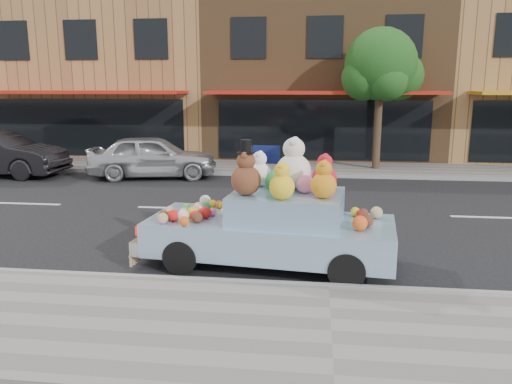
# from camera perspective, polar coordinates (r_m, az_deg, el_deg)

# --- Properties ---
(ground) EXTENTS (120.00, 120.00, 0.00)m
(ground) POSITION_cam_1_polar(r_m,az_deg,el_deg) (12.81, 7.80, -2.36)
(ground) COLOR black
(ground) RESTS_ON ground
(near_sidewalk) EXTENTS (60.00, 3.00, 0.12)m
(near_sidewalk) POSITION_cam_1_polar(r_m,az_deg,el_deg) (6.69, 8.59, -15.84)
(near_sidewalk) COLOR gray
(near_sidewalk) RESTS_ON ground
(far_sidewalk) EXTENTS (60.00, 3.00, 0.12)m
(far_sidewalk) POSITION_cam_1_polar(r_m,az_deg,el_deg) (19.16, 7.54, 2.66)
(far_sidewalk) COLOR gray
(far_sidewalk) RESTS_ON ground
(near_kerb) EXTENTS (60.00, 0.12, 0.13)m
(near_kerb) POSITION_cam_1_polar(r_m,az_deg,el_deg) (8.04, 8.30, -10.80)
(near_kerb) COLOR gray
(near_kerb) RESTS_ON ground
(far_kerb) EXTENTS (60.00, 0.12, 0.13)m
(far_kerb) POSITION_cam_1_polar(r_m,az_deg,el_deg) (17.68, 7.58, 1.88)
(far_kerb) COLOR gray
(far_kerb) RESTS_ON ground
(storefront_left) EXTENTS (10.00, 9.80, 7.30)m
(storefront_left) POSITION_cam_1_polar(r_m,az_deg,el_deg) (26.26, -15.31, 12.73)
(storefront_left) COLOR #9F7342
(storefront_left) RESTS_ON ground
(storefront_mid) EXTENTS (10.00, 9.80, 7.30)m
(storefront_mid) POSITION_cam_1_polar(r_m,az_deg,el_deg) (24.38, 7.66, 13.12)
(storefront_mid) COLOR brown
(storefront_mid) RESTS_ON ground
(street_tree) EXTENTS (3.00, 2.70, 5.22)m
(street_tree) POSITION_cam_1_polar(r_m,az_deg,el_deg) (19.10, 14.11, 13.32)
(street_tree) COLOR #38281C
(street_tree) RESTS_ON ground
(car_silver) EXTENTS (4.65, 2.55, 1.50)m
(car_silver) POSITION_cam_1_polar(r_m,az_deg,el_deg) (17.75, -11.70, 4.01)
(car_silver) COLOR #B9B9BE
(car_silver) RESTS_ON ground
(art_car) EXTENTS (4.64, 2.21, 2.29)m
(art_car) POSITION_cam_1_polar(r_m,az_deg,el_deg) (8.86, 1.86, -3.40)
(art_car) COLOR black
(art_car) RESTS_ON ground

